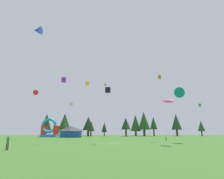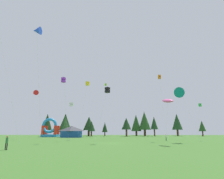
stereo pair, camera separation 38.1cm
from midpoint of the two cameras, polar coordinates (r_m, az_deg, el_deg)
ground_plane at (r=37.84m, az=-0.19°, el=-16.34°), size 120.00×120.00×0.00m
kite_yellow_box at (r=55.86m, az=-7.37°, el=1.83°), size 3.13×1.35×16.78m
kite_green_box at (r=53.28m, az=25.70°, el=-4.37°), size 2.17×0.68×9.31m
kite_teal_delta at (r=45.40m, az=20.61°, el=-0.78°), size 4.60×3.76×12.51m
kite_purple_box at (r=42.59m, az=-14.51°, el=2.85°), size 1.73×2.96×14.08m
kite_pink_parafoil at (r=36.50m, az=17.09°, el=-3.35°), size 2.19×3.45×8.74m
kite_red_delta at (r=60.37m, az=-22.30°, el=-1.02°), size 3.82×2.52×14.31m
kite_lime_box at (r=71.08m, az=-1.81°, el=1.42°), size 5.36×7.21×20.05m
kite_black_box at (r=39.44m, az=-1.16°, el=-0.17°), size 2.82×3.49×11.54m
kite_white_box at (r=47.17m, az=-12.25°, el=-4.51°), size 2.55×2.63×9.27m
kite_blue_delta at (r=36.71m, az=-21.87°, el=16.47°), size 1.36×6.05×20.53m
kite_orange_box at (r=49.19m, az=14.65°, el=3.72°), size 0.70×4.40×16.45m
person_left_edge at (r=29.46m, az=-29.39°, el=-13.82°), size 0.44×0.44×1.86m
person_midfield at (r=49.33m, az=16.55°, el=-13.73°), size 0.40×0.40×1.68m
inflatable_red_slide at (r=74.62m, az=-18.43°, el=-11.76°), size 5.86×4.34×6.94m
festival_tent at (r=68.08m, az=-12.25°, el=-12.59°), size 6.87×3.79×3.94m
tree_row_0 at (r=85.27m, az=-19.25°, el=-9.47°), size 4.27×4.27×9.38m
tree_row_1 at (r=85.73m, az=-14.10°, el=-9.80°), size 5.66×5.66×9.71m
tree_row_2 at (r=82.51m, az=-14.36°, el=-10.25°), size 4.16×4.16×8.55m
tree_row_3 at (r=83.36m, az=-7.00°, el=-10.35°), size 4.91×4.91×8.33m
tree_row_4 at (r=78.86m, az=-6.21°, el=-11.20°), size 3.20×3.20×6.19m
tree_row_5 at (r=81.45m, az=-2.08°, el=-11.55°), size 2.40×2.40×5.82m
tree_row_6 at (r=78.06m, az=4.59°, el=-10.48°), size 3.96×3.96×7.54m
tree_row_7 at (r=83.76m, az=7.58°, el=-10.18°), size 4.41×4.41×9.22m
tree_row_8 at (r=82.64m, az=10.12°, el=-9.46°), size 5.10×5.10×10.41m
tree_row_9 at (r=82.39m, az=13.00°, el=-10.07°), size 3.11×3.11×8.17m
tree_row_10 at (r=87.54m, az=19.52°, el=-9.40°), size 4.48×4.48×9.51m
tree_row_11 at (r=88.53m, az=26.13°, el=-10.07°), size 2.89×2.89×6.44m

